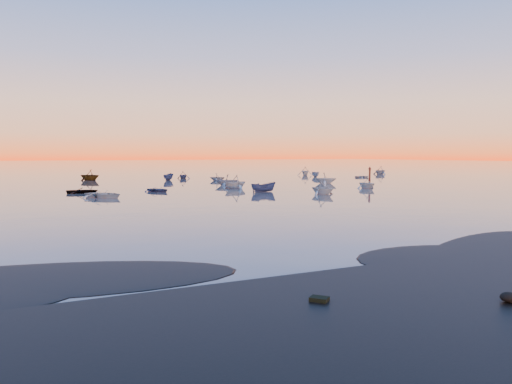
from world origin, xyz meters
TOP-DOWN VIEW (x-y plane):
  - ground at (0.00, 100.00)m, footprint 600.00×600.00m
  - mud_lobes at (0.00, -1.00)m, footprint 140.00×6.00m
  - moored_fleet at (0.00, 53.00)m, footprint 124.00×58.00m
  - boat_near_left at (-6.15, 43.46)m, footprint 3.92×2.80m
  - boat_near_center at (5.97, 37.14)m, footprint 1.68×3.68m
  - boat_near_right at (22.40, 36.69)m, footprint 3.49×1.69m
  - channel_marker at (28.04, 42.97)m, footprint 0.86×0.86m

SIDE VIEW (x-z plane):
  - ground at x=0.00m, z-range 0.00..0.00m
  - moored_fleet at x=0.00m, z-range -0.60..0.60m
  - boat_near_left at x=-6.15m, z-range -0.45..0.45m
  - boat_near_center at x=5.97m, z-range -0.63..0.63m
  - boat_near_right at x=22.40m, z-range -0.60..0.60m
  - mud_lobes at x=0.00m, z-range -0.03..0.05m
  - channel_marker at x=28.04m, z-range -0.32..2.74m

